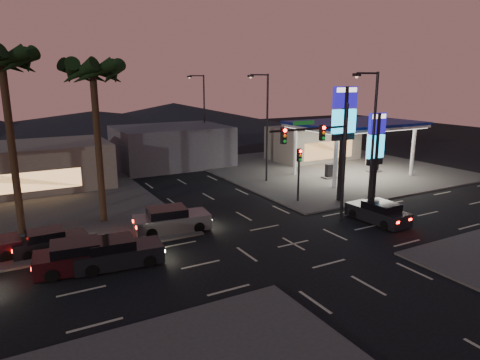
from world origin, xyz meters
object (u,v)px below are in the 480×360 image
gas_station (355,126)px  pylon_sign_tall (344,121)px  car_lane_b_mid (50,242)px  pylon_sign_short (376,143)px  car_lane_b_front (171,220)px  car_lane_a_front (117,253)px  car_lane_a_mid (81,257)px  traffic_signal_mast (325,147)px  suv_station (378,213)px

gas_station → pylon_sign_tall: size_ratio=1.36×
gas_station → car_lane_b_mid: 29.76m
car_lane_b_mid → pylon_sign_tall: bearing=-0.6°
gas_station → pylon_sign_short: pylon_sign_short is taller
pylon_sign_short → car_lane_b_front: 17.07m
car_lane_a_front → car_lane_b_front: bearing=39.9°
gas_station → car_lane_a_mid: bearing=-160.8°
pylon_sign_tall → car_lane_a_front: 19.52m
traffic_signal_mast → suv_station: size_ratio=1.80×
car_lane_b_front → suv_station: size_ratio=1.13×
car_lane_b_mid → suv_station: bearing=-14.7°
suv_station → pylon_sign_tall: bearing=77.8°
gas_station → car_lane_b_mid: bearing=-167.7°
gas_station → pylon_sign_tall: pylon_sign_tall is taller
pylon_sign_tall → gas_station: bearing=40.9°
gas_station → car_lane_b_front: 22.91m
car_lane_b_mid → suv_station: suv_station is taller
car_lane_a_front → gas_station: bearing=21.1°
gas_station → car_lane_a_mid: (-27.59, -9.60, -4.36)m
car_lane_a_mid → car_lane_b_front: size_ratio=0.97×
car_lane_a_front → car_lane_b_mid: (-2.90, 3.68, -0.09)m
car_lane_a_front → car_lane_a_mid: 1.78m
car_lane_a_front → pylon_sign_tall: bearing=10.7°
pylon_sign_short → car_lane_b_mid: size_ratio=1.72×
car_lane_a_mid → car_lane_b_mid: size_ratio=1.20×
suv_station → car_lane_a_front: bearing=174.7°
traffic_signal_mast → car_lane_b_front: bearing=158.7°
pylon_sign_tall → car_lane_b_front: 15.17m
pylon_sign_short → suv_station: pylon_sign_short is taller
car_lane_a_mid → car_lane_b_front: bearing=28.1°
gas_station → traffic_signal_mast: bearing=-140.7°
car_lane_b_front → car_lane_b_mid: bearing=179.2°
car_lane_b_front → pylon_sign_short: bearing=-3.9°
pylon_sign_tall → car_lane_a_front: size_ratio=1.90×
car_lane_a_front → car_lane_a_mid: bearing=168.4°
car_lane_b_front → suv_station: 13.97m
pylon_sign_short → car_lane_b_mid: 24.12m
gas_station → pylon_sign_short: 9.02m
car_lane_a_mid → suv_station: size_ratio=1.10×
car_lane_a_mid → suv_station: bearing=-5.9°
pylon_sign_short → car_lane_a_front: (-20.85, -2.46, -3.96)m
car_lane_a_mid → car_lane_b_mid: bearing=109.2°
pylon_sign_short → car_lane_b_mid: bearing=177.1°
car_lane_a_front → car_lane_b_mid: bearing=128.2°
traffic_signal_mast → suv_station: (3.65, -1.55, -4.55)m
pylon_sign_tall → car_lane_b_front: (-14.07, 0.12, -5.66)m
car_lane_b_front → suv_station: car_lane_b_front is taller
pylon_sign_short → car_lane_a_front: 21.37m
car_lane_a_front → car_lane_b_front: size_ratio=0.94×
pylon_sign_short → car_lane_a_front: bearing=-173.3°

